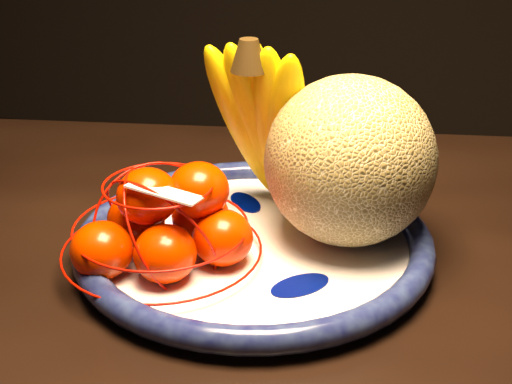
% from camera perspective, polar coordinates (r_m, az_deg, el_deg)
% --- Properties ---
extents(dining_table, '(1.55, 1.05, 0.73)m').
position_cam_1_polar(dining_table, '(0.86, -19.43, -9.61)').
color(dining_table, black).
rests_on(dining_table, ground).
extents(fruit_bowl, '(0.38, 0.38, 0.03)m').
position_cam_1_polar(fruit_bowl, '(0.77, -0.18, -4.00)').
color(fruit_bowl, white).
rests_on(fruit_bowl, dining_table).
extents(cantaloupe, '(0.18, 0.18, 0.18)m').
position_cam_1_polar(cantaloupe, '(0.75, 7.52, 2.49)').
color(cantaloupe, olive).
rests_on(cantaloupe, fruit_bowl).
extents(banana_bunch, '(0.15, 0.14, 0.23)m').
position_cam_1_polar(banana_bunch, '(0.80, 0.69, 6.01)').
color(banana_bunch, yellow).
rests_on(banana_bunch, fruit_bowl).
extents(mandarin_bag, '(0.26, 0.26, 0.13)m').
position_cam_1_polar(mandarin_bag, '(0.73, -7.17, -2.59)').
color(mandarin_bag, '#F62E00').
rests_on(mandarin_bag, fruit_bowl).
extents(price_tag, '(0.07, 0.04, 0.01)m').
position_cam_1_polar(price_tag, '(0.68, -7.36, 0.00)').
color(price_tag, white).
rests_on(price_tag, mandarin_bag).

